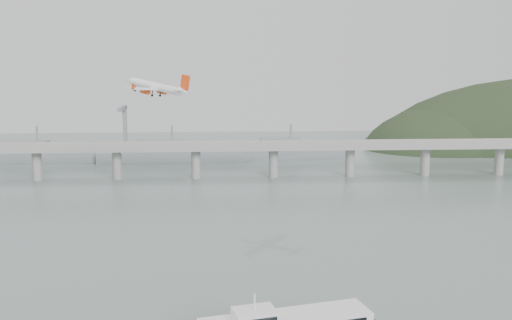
{
  "coord_description": "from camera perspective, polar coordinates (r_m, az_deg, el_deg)",
  "views": [
    {
      "loc": [
        -14.06,
        -179.67,
        75.59
      ],
      "look_at": [
        0.0,
        55.0,
        36.0
      ],
      "focal_mm": 42.0,
      "sensor_mm": 36.0,
      "label": 1
    }
  ],
  "objects": [
    {
      "name": "ground",
      "position": [
        195.43,
        0.99,
        -13.2
      ],
      "size": [
        900.0,
        900.0,
        0.0
      ],
      "primitive_type": "plane",
      "color": "slate",
      "rests_on": "ground"
    },
    {
      "name": "bridge",
      "position": [
        384.29,
        -1.46,
        0.88
      ],
      "size": [
        800.0,
        22.0,
        23.9
      ],
      "color": "gray",
      "rests_on": "ground"
    },
    {
      "name": "distant_fleet",
      "position": [
        471.79,
        -20.82,
        0.48
      ],
      "size": [
        453.0,
        60.9,
        40.0
      ],
      "color": "slate",
      "rests_on": "ground"
    },
    {
      "name": "airliner",
      "position": [
        264.6,
        -9.41,
        6.87
      ],
      "size": [
        32.0,
        29.88,
        10.09
      ],
      "rotation": [
        0.05,
        -0.15,
        2.5
      ],
      "color": "white",
      "rests_on": "ground"
    }
  ]
}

